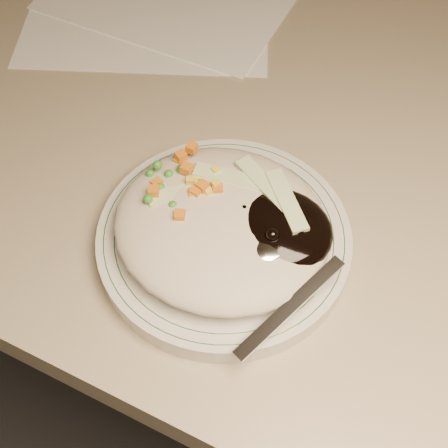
% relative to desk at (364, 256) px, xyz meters
% --- Properties ---
extents(desk, '(1.40, 0.70, 0.74)m').
position_rel_desk_xyz_m(desk, '(0.00, 0.00, 0.00)').
color(desk, gray).
rests_on(desk, ground).
extents(plate, '(0.23, 0.23, 0.02)m').
position_rel_desk_xyz_m(plate, '(-0.11, -0.18, 0.21)').
color(plate, silver).
rests_on(plate, desk).
extents(plate_rim, '(0.22, 0.22, 0.00)m').
position_rel_desk_xyz_m(plate_rim, '(-0.11, -0.18, 0.22)').
color(plate_rim, '#144723').
rests_on(plate_rim, plate).
extents(meal, '(0.21, 0.19, 0.05)m').
position_rel_desk_xyz_m(meal, '(-0.11, -0.18, 0.24)').
color(meal, '#BEB29A').
rests_on(meal, plate).
extents(papers, '(0.36, 0.31, 0.00)m').
position_rel_desk_xyz_m(papers, '(-0.35, 0.11, 0.20)').
color(papers, white).
rests_on(papers, desk).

